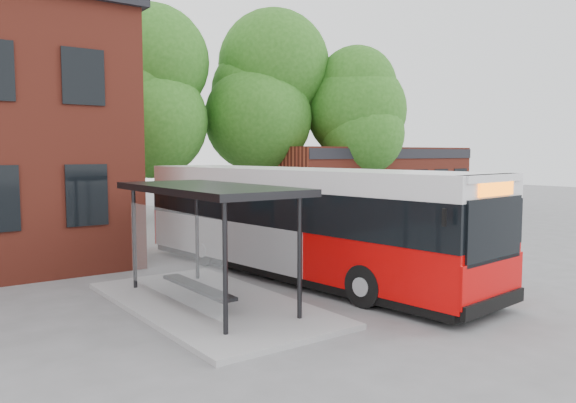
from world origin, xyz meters
TOP-DOWN VIEW (x-y plane):
  - ground at (0.00, 0.00)m, footprint 100.00×100.00m
  - shop_row at (15.00, 14.00)m, footprint 14.00×6.20m
  - bus_shelter at (-4.50, -1.00)m, footprint 3.60×7.00m
  - bike_rail at (9.28, 10.00)m, footprint 5.20×0.10m
  - tree_0 at (-6.00, 16.00)m, footprint 7.92×7.92m
  - tree_1 at (1.00, 17.00)m, footprint 7.92×7.92m
  - tree_2 at (8.00, 16.00)m, footprint 7.92×7.92m
  - tree_3 at (13.00, 12.00)m, footprint 7.04×7.04m
  - city_bus at (-0.82, 0.42)m, footprint 3.90×12.68m
  - bicycle_0 at (6.86, 10.59)m, footprint 1.84×0.99m
  - bicycle_1 at (7.42, 10.27)m, footprint 1.86×1.03m
  - bicycle_2 at (8.57, 9.35)m, footprint 1.94×1.20m
  - bicycle_5 at (9.96, 9.37)m, footprint 1.60×0.83m
  - bicycle_6 at (11.28, 10.44)m, footprint 1.55×0.54m
  - bicycle_7 at (12.11, 9.35)m, footprint 1.85×1.04m

SIDE VIEW (x-z plane):
  - ground at x=0.00m, z-range 0.00..0.00m
  - bike_rail at x=9.28m, z-range 0.00..0.38m
  - bicycle_6 at x=11.28m, z-range 0.00..0.81m
  - bicycle_0 at x=6.86m, z-range 0.00..0.92m
  - bicycle_5 at x=9.96m, z-range 0.00..0.93m
  - bicycle_2 at x=8.57m, z-range 0.00..0.96m
  - bicycle_7 at x=12.11m, z-range 0.00..1.07m
  - bicycle_1 at x=7.42m, z-range 0.00..1.07m
  - bus_shelter at x=-4.50m, z-range 0.00..2.90m
  - city_bus at x=-0.82m, z-range 0.00..3.17m
  - shop_row at x=15.00m, z-range 0.00..4.00m
  - tree_3 at x=13.00m, z-range 0.00..9.28m
  - tree_1 at x=1.00m, z-range 0.00..10.40m
  - tree_0 at x=-6.00m, z-range 0.00..11.00m
  - tree_2 at x=8.00m, z-range 0.00..11.00m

